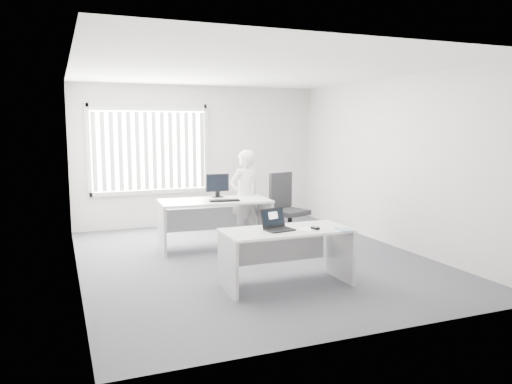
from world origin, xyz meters
name	(u,v)px	position (x,y,z in m)	size (l,w,h in m)	color
ground	(253,259)	(0.00, 0.00, 0.00)	(6.00, 6.00, 0.00)	#54545C
wall_back	(199,156)	(0.00, 3.00, 1.40)	(5.00, 0.02, 2.80)	silver
wall_front	(371,192)	(0.00, -3.00, 1.40)	(5.00, 0.02, 2.80)	silver
wall_left	(74,173)	(-2.50, 0.00, 1.40)	(0.02, 6.00, 2.80)	silver
wall_right	(392,162)	(2.50, 0.00, 1.40)	(0.02, 6.00, 2.80)	silver
ceiling	(253,70)	(0.00, 0.00, 2.80)	(5.00, 6.00, 0.02)	white
window	(150,149)	(-1.00, 2.96, 1.55)	(2.32, 0.06, 1.76)	beige
blinds	(150,151)	(-1.00, 2.90, 1.52)	(2.20, 0.10, 1.50)	silver
desk_near	(286,245)	(-0.08, -1.34, 0.52)	(1.60, 0.76, 0.73)	silver
desk_far	(215,214)	(-0.34, 0.83, 0.58)	(1.82, 0.95, 0.81)	silver
office_chair	(288,220)	(1.00, 0.89, 0.37)	(0.86, 0.86, 1.19)	black
person	(245,196)	(0.31, 1.19, 0.80)	(0.58, 0.38, 1.60)	silver
laptop	(280,220)	(-0.19, -1.38, 0.86)	(0.34, 0.30, 0.26)	black
paper_sheet	(311,229)	(0.23, -1.42, 0.73)	(0.29, 0.20, 0.00)	white
mouse	(315,227)	(0.26, -1.48, 0.75)	(0.06, 0.11, 0.05)	silver
booklet	(344,229)	(0.58, -1.64, 0.73)	(0.16, 0.22, 0.01)	white
keyboard	(224,201)	(-0.24, 0.64, 0.82)	(0.48, 0.16, 0.02)	black
monitor	(217,186)	(-0.20, 1.11, 1.01)	(0.40, 0.12, 0.40)	black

